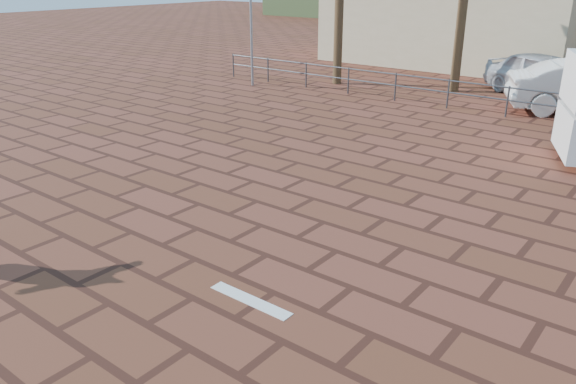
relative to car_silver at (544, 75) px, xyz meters
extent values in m
plane|color=brown|center=(0.01, -16.00, -0.80)|extent=(120.00, 120.00, 0.00)
cube|color=white|center=(0.71, -17.20, -0.80)|extent=(1.40, 0.22, 0.01)
cylinder|color=#47494F|center=(-11.99, -4.00, -0.30)|extent=(0.06, 0.06, 1.00)
cylinder|color=#47494F|center=(-9.99, -4.00, -0.30)|extent=(0.06, 0.06, 1.00)
cylinder|color=#47494F|center=(-7.99, -4.00, -0.30)|extent=(0.06, 0.06, 1.00)
cylinder|color=#47494F|center=(-5.99, -4.00, -0.30)|extent=(0.06, 0.06, 1.00)
cylinder|color=#47494F|center=(-3.99, -4.00, -0.30)|extent=(0.06, 0.06, 1.00)
cylinder|color=#47494F|center=(-1.99, -4.00, -0.30)|extent=(0.06, 0.06, 1.00)
cylinder|color=#47494F|center=(0.01, -4.00, -0.30)|extent=(0.06, 0.06, 1.00)
cylinder|color=#47494F|center=(2.01, -4.00, -0.30)|extent=(0.06, 0.06, 1.00)
cylinder|color=#47494F|center=(0.01, -4.00, 0.15)|extent=(24.00, 0.05, 0.05)
cylinder|color=#47494F|center=(0.01, -4.00, -0.25)|extent=(24.00, 0.05, 0.05)
cube|color=beige|center=(-5.99, 6.00, 1.20)|extent=(12.00, 7.00, 4.00)
cube|color=black|center=(2.62, -7.62, 0.75)|extent=(0.70, 1.59, 0.65)
imported|color=silver|center=(0.00, 0.00, 0.00)|extent=(5.06, 3.93, 1.61)
camera|label=1|loc=(5.40, -22.32, 3.62)|focal=35.00mm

